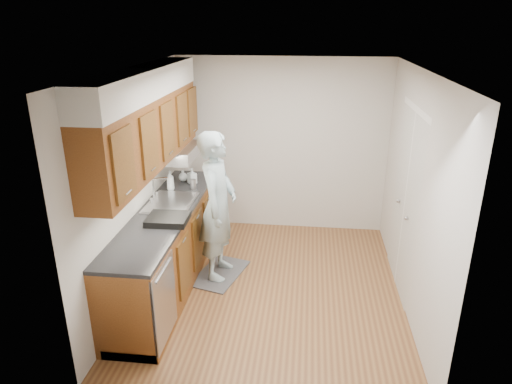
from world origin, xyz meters
TOP-DOWN VIEW (x-y plane):
  - floor at (0.00, 0.00)m, footprint 3.50×3.50m
  - ceiling at (0.00, 0.00)m, footprint 3.50×3.50m
  - wall_left at (-1.50, 0.00)m, footprint 0.02×3.50m
  - wall_right at (1.50, 0.00)m, footprint 0.02×3.50m
  - wall_back at (0.00, 1.75)m, footprint 3.00×0.02m
  - counter at (-1.20, -0.00)m, footprint 0.64×2.80m
  - upper_cabinets at (-1.33, 0.05)m, footprint 0.47×2.80m
  - closet_door at (1.49, 0.30)m, footprint 0.02×1.22m
  - floor_mat at (-0.64, 0.23)m, footprint 0.68×0.91m
  - person at (-0.64, 0.23)m, footprint 0.54×0.75m
  - soap_bottle_a at (-1.32, 0.62)m, footprint 0.13×0.13m
  - soap_bottle_b at (-1.11, 0.90)m, footprint 0.13×0.13m
  - soap_bottle_c at (-1.26, 0.98)m, footprint 0.16×0.16m
  - steel_can at (-1.04, 0.66)m, footprint 0.10×0.10m
  - dish_rack at (-1.07, -0.33)m, footprint 0.44×0.37m

SIDE VIEW (x-z plane):
  - floor at x=0.00m, z-range 0.00..0.00m
  - floor_mat at x=-0.64m, z-range 0.00..0.02m
  - counter at x=-1.20m, z-range -0.16..1.14m
  - dish_rack at x=-1.07m, z-range 0.94..1.01m
  - steel_can at x=-1.04m, z-range 0.94..1.08m
  - soap_bottle_c at x=-1.26m, z-range 0.94..1.10m
  - closet_door at x=1.49m, z-range 0.00..2.05m
  - person at x=-0.64m, z-range 0.02..2.05m
  - soap_bottle_b at x=-1.11m, z-range 0.94..1.15m
  - soap_bottle_a at x=-1.32m, z-range 0.94..1.19m
  - wall_left at x=-1.50m, z-range 0.00..2.50m
  - wall_right at x=1.50m, z-range 0.00..2.50m
  - wall_back at x=0.00m, z-range 0.00..2.50m
  - upper_cabinets at x=-1.33m, z-range 1.34..2.55m
  - ceiling at x=0.00m, z-range 2.50..2.50m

